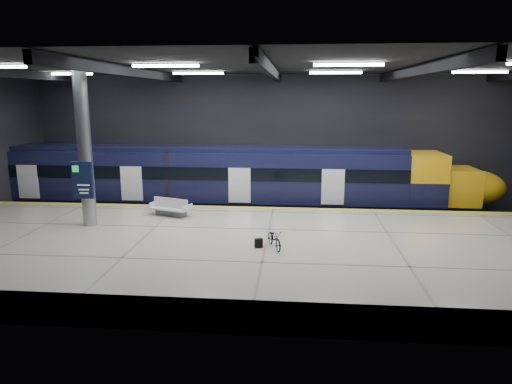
# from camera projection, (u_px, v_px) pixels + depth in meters

# --- Properties ---
(ground) EXTENTS (30.00, 30.00, 0.00)m
(ground) POSITION_uv_depth(u_px,v_px,m) (270.00, 246.00, 20.88)
(ground) COLOR black
(ground) RESTS_ON ground
(room_shell) EXTENTS (30.10, 16.10, 8.05)m
(room_shell) POSITION_uv_depth(u_px,v_px,m) (271.00, 120.00, 19.70)
(room_shell) COLOR black
(room_shell) RESTS_ON ground
(platform) EXTENTS (30.00, 11.00, 1.10)m
(platform) POSITION_uv_depth(u_px,v_px,m) (267.00, 253.00, 18.33)
(platform) COLOR beige
(platform) RESTS_ON ground
(safety_strip) EXTENTS (30.00, 0.40, 0.01)m
(safety_strip) POSITION_uv_depth(u_px,v_px,m) (273.00, 208.00, 23.33)
(safety_strip) COLOR yellow
(safety_strip) RESTS_ON platform
(rails) EXTENTS (30.00, 1.52, 0.16)m
(rails) POSITION_uv_depth(u_px,v_px,m) (276.00, 214.00, 26.23)
(rails) COLOR gray
(rails) RESTS_ON ground
(train) EXTENTS (29.40, 2.84, 3.79)m
(train) POSITION_uv_depth(u_px,v_px,m) (222.00, 179.00, 26.08)
(train) COLOR black
(train) RESTS_ON ground
(bench) EXTENTS (2.10, 1.41, 0.86)m
(bench) POSITION_uv_depth(u_px,v_px,m) (171.00, 210.00, 21.84)
(bench) COLOR #595B60
(bench) RESTS_ON platform
(bicycle) EXTENTS (0.98, 1.50, 0.74)m
(bicycle) POSITION_uv_depth(u_px,v_px,m) (275.00, 238.00, 17.18)
(bicycle) COLOR #99999E
(bicycle) RESTS_ON platform
(pannier_bag) EXTENTS (0.34, 0.26, 0.35)m
(pannier_bag) POSITION_uv_depth(u_px,v_px,m) (259.00, 243.00, 17.28)
(pannier_bag) COLOR black
(pannier_bag) RESTS_ON platform
(info_column) EXTENTS (0.90, 0.78, 6.90)m
(info_column) POSITION_uv_depth(u_px,v_px,m) (84.00, 150.00, 19.65)
(info_column) COLOR #9EA0A5
(info_column) RESTS_ON platform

